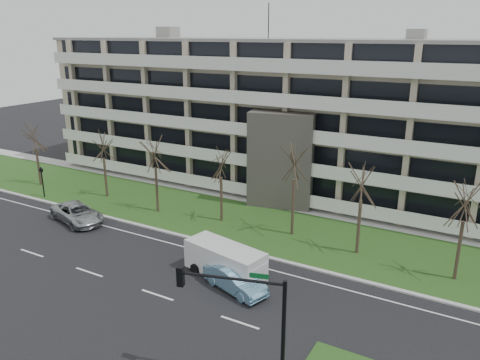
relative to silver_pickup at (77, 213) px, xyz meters
The scene contains 18 objects.
ground 14.99m from the silver_pickup, 23.79° to the right, with size 160.00×160.00×0.00m, color black.
grass_verge 15.38m from the silver_pickup, 26.95° to the left, with size 90.00×10.00×0.06m, color #1F4A18.
curb 13.86m from the silver_pickup, ahead, with size 90.00×0.35×0.12m, color #B2B2AD.
sidewalk 18.53m from the silver_pickup, 42.30° to the left, with size 90.00×2.00×0.08m, color #B2B2AD.
lane_edge_line 13.73m from the silver_pickup, ahead, with size 90.00×0.12×0.01m, color white.
apartment_building 24.61m from the silver_pickup, 54.63° to the left, with size 60.50×15.10×18.75m.
silver_pickup is the anchor object (origin of this frame).
blue_sedan 17.95m from the silver_pickup, ahead, with size 1.64×4.69×1.55m, color #7CB6D7.
white_van 16.41m from the silver_pickup, ahead, with size 6.08×3.25×2.24m.
traffic_signal 24.76m from the silver_pickup, 24.41° to the right, with size 4.94×1.69×5.92m.
pedestrian_signal 8.53m from the silver_pickup, 160.19° to the left, with size 0.30×0.23×3.17m.
tree_0 13.66m from the silver_pickup, 155.31° to the left, with size 3.62×3.62×7.23m.
tree_1 8.20m from the silver_pickup, 112.83° to the left, with size 3.62×3.62×7.23m.
tree_2 8.68m from the silver_pickup, 50.07° to the left, with size 3.78×3.78×7.56m.
tree_3 13.47m from the silver_pickup, 30.43° to the left, with size 3.61×3.61×7.22m.
tree_4 19.55m from the silver_pickup, 21.09° to the left, with size 4.26×4.26×8.51m.
tree_5 24.32m from the silver_pickup, 14.50° to the left, with size 3.80×3.80×7.60m.
tree_6 30.75m from the silver_pickup, 10.12° to the left, with size 3.77×3.77×7.55m.
Camera 1 is at (17.33, -20.07, 15.86)m, focal length 35.00 mm.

